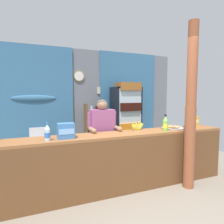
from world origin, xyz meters
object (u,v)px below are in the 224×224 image
bottle_shelf_rack (94,129)px  banana_bunch (137,127)px  drink_fridge (126,116)px  snack_box_biscuit (66,131)px  stall_counter (121,157)px  shopkeeper (102,130)px  timber_post (191,110)px  soda_bottle_lime_soda (165,124)px  pastry_tray (173,128)px  soda_bottle_water (47,133)px  plastic_lawn_chair (40,145)px  snack_box_choco_powder (193,121)px

bottle_shelf_rack → banana_bunch: (0.30, -1.73, 0.30)m
drink_fridge → snack_box_biscuit: bearing=-135.9°
bottle_shelf_rack → stall_counter: bearing=-93.9°
shopkeeper → timber_post: bearing=-31.8°
soda_bottle_lime_soda → snack_box_biscuit: soda_bottle_lime_soda is taller
drink_fridge → pastry_tray: size_ratio=4.47×
timber_post → soda_bottle_water: size_ratio=10.68×
timber_post → snack_box_biscuit: size_ratio=11.65×
plastic_lawn_chair → shopkeeper: 1.61m
stall_counter → soda_bottle_lime_soda: 0.98m
plastic_lawn_chair → soda_bottle_lime_soda: soda_bottle_lime_soda is taller
soda_bottle_lime_soda → soda_bottle_water: size_ratio=1.13×
banana_bunch → pastry_tray: bearing=-9.4°
shopkeeper → banana_bunch: shopkeeper is taller
bottle_shelf_rack → soda_bottle_water: bottle_shelf_rack is taller
drink_fridge → banana_bunch: drink_fridge is taller
drink_fridge → shopkeeper: bearing=-130.4°
snack_box_biscuit → pastry_tray: bearing=2.6°
drink_fridge → plastic_lawn_chair: (-2.17, -0.18, -0.54)m
snack_box_choco_powder → pastry_tray: (-0.58, -0.10, -0.08)m
bottle_shelf_rack → pastry_tray: bottle_shelf_rack is taller
stall_counter → pastry_tray: bearing=7.3°
drink_fridge → banana_bunch: bearing=-108.8°
stall_counter → plastic_lawn_chair: (-1.20, 1.65, -0.09)m
bottle_shelf_rack → snack_box_choco_powder: bearing=-48.0°
timber_post → drink_fridge: (-0.18, 2.10, -0.29)m
soda_bottle_lime_soda → snack_box_choco_powder: bearing=15.9°
snack_box_biscuit → banana_bunch: (1.29, 0.21, -0.05)m
plastic_lawn_chair → banana_bunch: bearing=-40.3°
stall_counter → shopkeeper: (-0.14, 0.52, 0.36)m
snack_box_biscuit → plastic_lawn_chair: bearing=102.2°
shopkeeper → soda_bottle_lime_soda: size_ratio=5.11×
pastry_tray → banana_bunch: size_ratio=1.57×
plastic_lawn_chair → banana_bunch: banana_bunch is taller
stall_counter → bottle_shelf_rack: (0.13, 1.99, 0.13)m
soda_bottle_lime_soda → plastic_lawn_chair: bearing=141.2°
shopkeeper → pastry_tray: shopkeeper is taller
timber_post → bottle_shelf_rack: bearing=114.0°
timber_post → plastic_lawn_chair: (-2.34, 1.92, -0.83)m
banana_bunch → bottle_shelf_rack: bearing=99.8°
soda_bottle_lime_soda → pastry_tray: bearing=27.0°
drink_fridge → plastic_lawn_chair: 2.24m
shopkeeper → pastry_tray: 1.33m
drink_fridge → soda_bottle_water: drink_fridge is taller
stall_counter → pastry_tray: (1.13, 0.15, 0.39)m
snack_box_choco_powder → pastry_tray: size_ratio=0.50×
soda_bottle_lime_soda → shopkeeper: bearing=152.2°
soda_bottle_water → shopkeeper: bearing=28.3°
stall_counter → pastry_tray: pastry_tray is taller
stall_counter → soda_bottle_water: (-1.12, -0.00, 0.48)m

